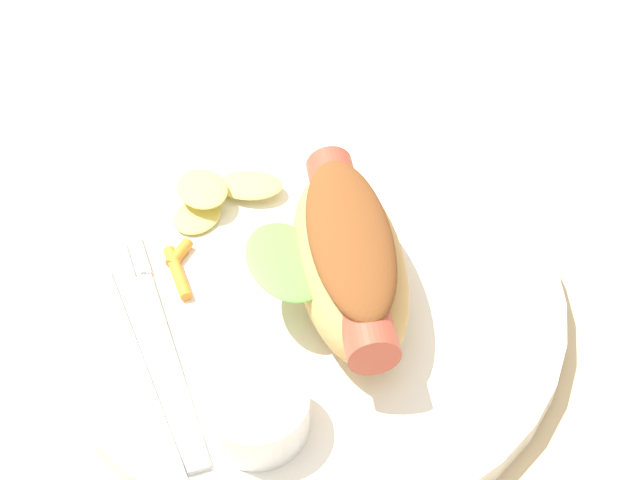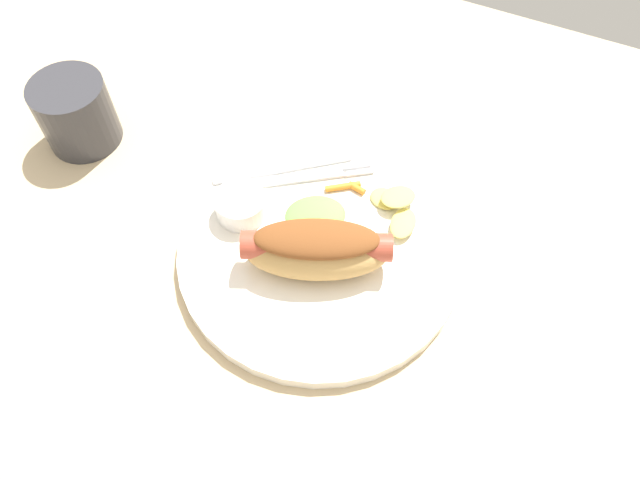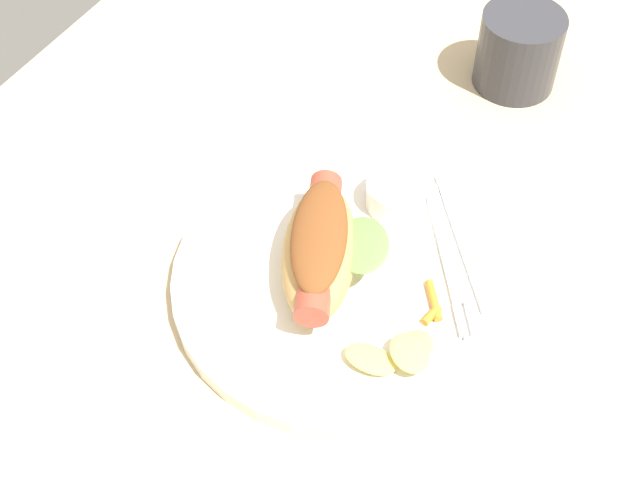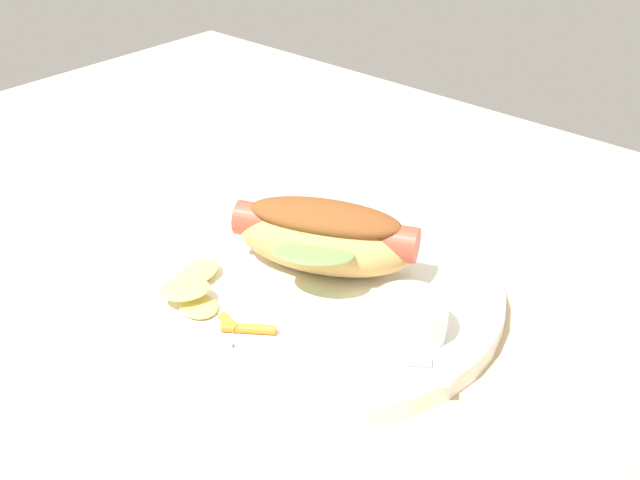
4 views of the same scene
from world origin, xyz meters
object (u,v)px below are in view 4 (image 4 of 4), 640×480
object	(u,v)px
plate	(316,292)
knife	(330,373)
chips_pile	(193,288)
fork	(314,354)
sauce_ramekin	(409,317)
hot_dog	(325,235)
carrot_garnish	(242,326)

from	to	relation	value
plate	knife	bearing A→B (deg)	-43.50
plate	chips_pile	size ratio (longest dim) A/B	4.09
chips_pile	fork	bearing A→B (deg)	3.63
plate	sauce_ramekin	xyz separation A→B (cm)	(8.89, -0.24, 2.09)
hot_dog	sauce_ramekin	world-z (taller)	hot_dog
sauce_ramekin	carrot_garnish	world-z (taller)	sauce_ramekin
plate	hot_dog	bearing A→B (deg)	113.48
hot_dog	fork	xyz separation A→B (cm)	(6.63, -8.67, -2.79)
hot_dog	carrot_garnish	size ratio (longest dim) A/B	3.62
plate	sauce_ramekin	world-z (taller)	sauce_ramekin
hot_dog	chips_pile	distance (cm)	10.78
carrot_garnish	chips_pile	bearing A→B (deg)	175.22
knife	chips_pile	distance (cm)	13.47
hot_dog	fork	size ratio (longest dim) A/B	1.09
sauce_ramekin	fork	world-z (taller)	sauce_ramekin
chips_pile	carrot_garnish	xyz separation A→B (cm)	(5.71, -0.48, -0.39)
sauce_ramekin	knife	xyz separation A→B (cm)	(-1.10, -7.16, -1.11)
carrot_garnish	sauce_ramekin	bearing A→B (deg)	40.63
hot_dog	fork	bearing A→B (deg)	103.76
plate	chips_pile	world-z (taller)	chips_pile
fork	knife	distance (cm)	2.20
fork	carrot_garnish	bearing A→B (deg)	-22.51
fork	carrot_garnish	distance (cm)	5.81
sauce_ramekin	fork	bearing A→B (deg)	-116.32
fork	sauce_ramekin	bearing A→B (deg)	-150.75
hot_dog	plate	bearing A→B (deg)	89.86
fork	carrot_garnish	world-z (taller)	carrot_garnish
plate	fork	distance (cm)	8.82
plate	fork	world-z (taller)	fork
hot_dog	chips_pile	xyz separation A→B (cm)	(-4.77, -9.40, -2.25)
plate	chips_pile	bearing A→B (deg)	-127.61
plate	carrot_garnish	bearing A→B (deg)	-89.63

